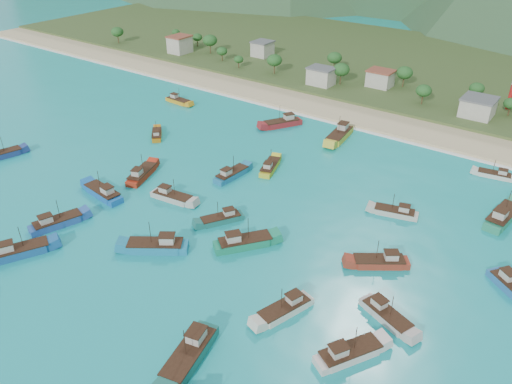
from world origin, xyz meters
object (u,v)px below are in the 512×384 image
Objects in this scene: boat_14 at (395,213)px; boat_28 at (495,175)px; boat_16 at (2,155)px; boat_30 at (172,197)px; boat_0 at (503,217)px; boat_19 at (157,135)px; boat_31 at (386,316)px; boat_7 at (190,355)px; boat_8 at (380,262)px; boat_6 at (270,167)px; boat_21 at (103,193)px; boat_32 at (282,123)px; boat_5 at (221,219)px; boat_11 at (142,174)px; boat_9 at (57,223)px; boat_23 at (178,101)px; boat_4 at (285,310)px; boat_18 at (232,175)px; boat_22 at (349,354)px; boat_25 at (244,243)px; boat_3 at (20,252)px; boat_24 at (340,136)px; boat_12 at (157,247)px.

boat_14 is 1.12× the size of boat_28.
boat_16 reaches higher than boat_30.
boat_0 reaches higher than boat_19.
boat_0 is at bearing -169.93° from boat_31.
boat_7 is 81.73m from boat_19.
boat_16 is (-98.40, -16.41, 0.00)m from boat_8.
boat_16 reaches higher than boat_6.
boat_0 is 1.10× the size of boat_21.
boat_5 is at bearing 140.18° from boat_32.
boat_21 reaches higher than boat_11.
boat_16 is 1.24× the size of boat_28.
boat_32 reaches higher than boat_9.
boat_11 is 85.70m from boat_28.
boat_6 is at bearing 70.58° from boat_23.
boat_11 is at bearing 108.38° from boat_32.
boat_11 reaches higher than boat_4.
boat_0 is 1.08× the size of boat_32.
boat_7 reaches higher than boat_18.
boat_14 is 32.90m from boat_28.
boat_22 is at bearing -156.15° from boat_7.
boat_6 is 0.90× the size of boat_9.
boat_21 reaches higher than boat_9.
boat_4 is 0.94× the size of boat_9.
boat_23 is at bearing -58.39° from boat_7.
boat_11 is 67.95m from boat_31.
boat_4 is 77.98m from boat_32.
boat_6 is 10.19m from boat_18.
boat_4 is 50.05m from boat_6.
boat_31 is (67.55, 1.65, -0.16)m from boat_21.
boat_8 is 0.86× the size of boat_32.
boat_7 reaches higher than boat_22.
boat_25 reaches higher than boat_8.
boat_30 is (-33.85, 31.07, -0.22)m from boat_7.
boat_5 is 1.19× the size of boat_19.
boat_19 is 58.06m from boat_25.
boat_18 is at bearing 117.09° from boat_28.
boat_8 is at bearing -70.53° from boat_21.
boat_0 is 1.10× the size of boat_3.
boat_16 is (-60.53, -35.62, 0.07)m from boat_6.
boat_16 is 90.69m from boat_24.
boat_9 is 67.42m from boat_31.
boat_6 is 0.90× the size of boat_25.
boat_16 is (-112.98, -45.49, -0.22)m from boat_0.
boat_24 is 70.09m from boat_31.
boat_4 reaches higher than boat_5.
boat_21 is at bearing 110.42° from boat_32.
boat_0 reaches higher than boat_30.
boat_32 is at bearing -22.55° from boat_12.
boat_9 is at bearing -114.04° from boat_19.
boat_3 is at bearing -129.50° from boat_0.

